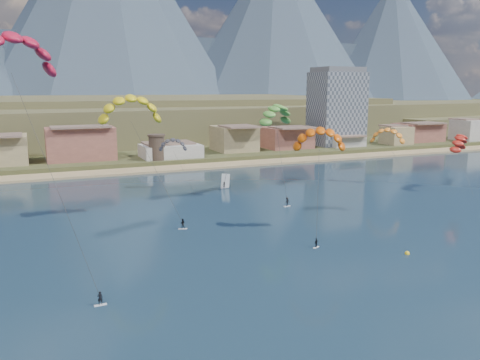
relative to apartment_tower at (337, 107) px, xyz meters
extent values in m
plane|color=black|center=(-85.00, -128.00, -17.82)|extent=(2400.00, 2400.00, 0.00)
cube|color=tan|center=(-85.00, -22.00, -17.57)|extent=(2200.00, 12.00, 0.90)
cube|color=#4E4C2A|center=(-85.00, 432.00, -17.82)|extent=(2200.00, 900.00, 4.00)
cube|color=brown|center=(-45.00, 92.00, -8.32)|extent=(320.00, 150.00, 15.00)
cube|color=brown|center=(-125.00, 132.00, -6.82)|extent=(380.00, 170.00, 18.00)
cone|color=#2A3546|center=(315.00, 672.00, 129.18)|extent=(380.00, 380.00, 290.00)
cone|color=#2A3546|center=(595.00, 682.00, 109.18)|extent=(340.00, 340.00, 250.00)
cone|color=#2A3546|center=(815.00, 692.00, 94.18)|extent=(320.00, 320.00, 220.00)
cube|color=#2A3546|center=(-85.00, 772.00, 39.18)|extent=(2000.00, 200.00, 110.00)
cube|color=gray|center=(0.00, 0.00, -0.82)|extent=(20.00, 16.00, 30.00)
cube|color=#59595E|center=(0.00, 0.00, 15.18)|extent=(18.00, 14.40, 2.00)
cylinder|color=#47382D|center=(-80.00, -14.00, -11.82)|extent=(5.20, 5.20, 8.00)
cylinder|color=#47382D|center=(-80.00, -14.00, -7.52)|extent=(5.82, 5.82, 0.60)
cube|color=silver|center=(-111.76, -115.57, -17.77)|extent=(1.50, 0.47, 0.10)
imported|color=black|center=(-111.76, -115.57, -16.86)|extent=(0.63, 0.42, 1.72)
cylinder|color=#262626|center=(-115.72, -110.28, -3.41)|extent=(0.05, 0.05, 29.72)
cube|color=silver|center=(-93.34, -88.36, -17.76)|extent=(1.72, 0.99, 0.11)
imported|color=black|center=(-93.34, -88.36, -16.76)|extent=(1.10, 0.97, 1.89)
cylinder|color=#262626|center=(-96.62, -82.49, -7.49)|extent=(0.05, 0.05, 22.67)
cube|color=silver|center=(-76.22, -107.32, -17.78)|extent=(1.38, 0.92, 0.09)
imported|color=black|center=(-76.22, -107.32, -16.96)|extent=(0.97, 0.72, 1.54)
cylinder|color=#262626|center=(-73.16, -102.54, -9.87)|extent=(0.05, 0.05, 17.98)
cube|color=silver|center=(-67.08, -80.61, -17.76)|extent=(1.76, 0.77, 0.11)
imported|color=black|center=(-67.08, -80.61, -16.73)|extent=(1.36, 0.92, 1.96)
cylinder|color=#262626|center=(-65.50, -74.58, -8.47)|extent=(0.05, 0.05, 20.44)
cylinder|color=#262626|center=(-84.88, -56.07, -12.68)|extent=(0.04, 0.04, 12.55)
cylinder|color=#262626|center=(-28.81, -70.87, -12.11)|extent=(0.04, 0.04, 13.46)
cylinder|color=#262626|center=(-18.33, -85.36, -12.57)|extent=(0.04, 0.04, 12.72)
cube|color=silver|center=(-72.50, -56.37, -17.77)|extent=(2.15, 1.06, 0.10)
imported|color=black|center=(-72.50, -56.37, -16.97)|extent=(0.81, 0.63, 1.48)
cube|color=white|center=(-72.16, -56.37, -15.91)|extent=(1.29, 2.36, 3.54)
sphere|color=yellow|center=(-64.71, -115.75, -17.69)|extent=(0.77, 0.77, 0.77)
camera|label=1|loc=(-117.90, -172.81, 8.14)|focal=36.49mm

